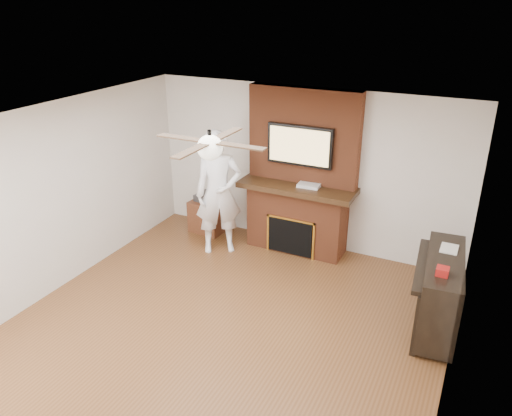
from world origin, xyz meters
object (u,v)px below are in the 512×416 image
at_px(fireplace, 299,188).
at_px(side_table, 210,213).
at_px(person, 219,193).
at_px(piano, 440,291).

bearing_deg(fireplace, side_table, -177.55).
height_order(person, piano, person).
bearing_deg(person, fireplace, -4.63).
height_order(person, side_table, person).
distance_m(person, piano, 3.41).
relative_size(fireplace, person, 1.30).
xyz_separation_m(fireplace, piano, (2.27, -1.20, -0.50)).
xyz_separation_m(person, piano, (3.33, -0.57, -0.46)).
xyz_separation_m(person, side_table, (-0.51, 0.56, -0.67)).
bearing_deg(piano, person, 165.44).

